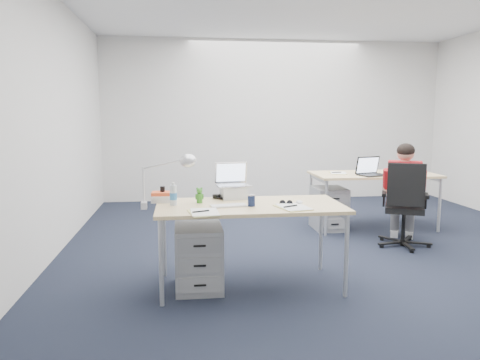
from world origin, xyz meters
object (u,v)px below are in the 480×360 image
at_px(wireless_keyboard, 229,206).
at_px(far_cup, 395,168).
at_px(water_bottle, 173,194).
at_px(cordless_phone, 163,194).
at_px(dark_laptop, 374,166).
at_px(bear_figurine, 199,195).
at_px(book_stack, 163,197).
at_px(seated_person, 404,194).
at_px(silver_laptop, 234,181).
at_px(sunglasses, 286,203).
at_px(desk_far, 374,177).
at_px(computer_mouse, 299,202).
at_px(office_chair, 404,223).
at_px(desk_lamp, 161,180).
at_px(drawer_pedestal_near, 199,257).
at_px(desk_near, 250,210).
at_px(headphones, 225,196).
at_px(drawer_pedestal_far, 329,208).
at_px(can_koozie, 251,200).

xyz_separation_m(wireless_keyboard, far_cup, (2.51, 2.20, 0.04)).
xyz_separation_m(water_bottle, cordless_phone, (-0.10, 0.18, -0.03)).
bearing_deg(far_cup, dark_laptop, -139.30).
xyz_separation_m(wireless_keyboard, bear_figurine, (-0.24, 0.19, 0.06)).
bearing_deg(wireless_keyboard, book_stack, 144.07).
relative_size(seated_person, silver_laptop, 3.64).
bearing_deg(sunglasses, desk_far, 63.79).
bearing_deg(water_bottle, far_cup, 35.00).
height_order(seated_person, silver_laptop, seated_person).
relative_size(desk_far, computer_mouse, 17.94).
height_order(office_chair, desk_lamp, desk_lamp).
bearing_deg(desk_lamp, cordless_phone, 89.02).
bearing_deg(drawer_pedestal_near, book_stack, 144.56).
bearing_deg(water_bottle, seated_person, 23.07).
xyz_separation_m(desk_near, drawer_pedestal_near, (-0.45, 0.00, -0.41)).
height_order(seated_person, headphones, seated_person).
distance_m(seated_person, wireless_keyboard, 2.51).
distance_m(desk_near, drawer_pedestal_far, 2.40).
height_order(desk_far, far_cup, far_cup).
xyz_separation_m(desk_far, computer_mouse, (-1.52, -1.99, 0.06)).
bearing_deg(silver_laptop, seated_person, 16.58).
relative_size(office_chair, dark_laptop, 2.83).
height_order(can_koozie, water_bottle, water_bottle).
bearing_deg(silver_laptop, cordless_phone, -177.93).
distance_m(desk_near, cordless_phone, 0.79).
height_order(book_stack, far_cup, far_cup).
relative_size(headphones, desk_lamp, 0.50).
relative_size(computer_mouse, sunglasses, 0.78).
relative_size(seated_person, sunglasses, 10.20).
xyz_separation_m(drawer_pedestal_near, water_bottle, (-0.21, 0.05, 0.55)).
xyz_separation_m(water_bottle, far_cup, (2.98, 2.08, -0.05)).
height_order(computer_mouse, dark_laptop, dark_laptop).
bearing_deg(can_koozie, drawer_pedestal_near, 169.38).
bearing_deg(headphones, office_chair, 27.69).
distance_m(drawer_pedestal_far, book_stack, 2.76).
height_order(headphones, bear_figurine, bear_figurine).
bearing_deg(cordless_phone, drawer_pedestal_near, -14.15).
distance_m(desk_near, seated_person, 2.31).
distance_m(water_bottle, book_stack, 0.20).
xyz_separation_m(desk_far, drawer_pedestal_near, (-2.39, -1.94, -0.41)).
height_order(office_chair, far_cup, office_chair).
relative_size(silver_laptop, far_cup, 3.52).
height_order(book_stack, desk_lamp, desk_lamp).
xyz_separation_m(seated_person, can_koozie, (-1.99, -1.25, 0.19)).
height_order(headphones, water_bottle, water_bottle).
bearing_deg(drawer_pedestal_near, bear_figurine, 81.44).
distance_m(computer_mouse, headphones, 0.71).
xyz_separation_m(office_chair, can_koozie, (-1.93, -1.10, 0.51)).
bearing_deg(office_chair, bear_figurine, -134.69).
bearing_deg(water_bottle, office_chair, 20.61).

